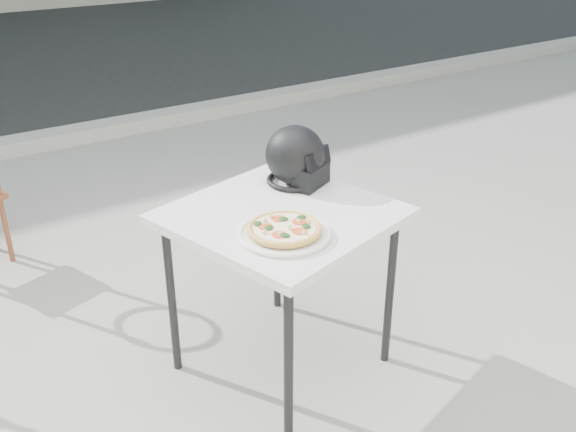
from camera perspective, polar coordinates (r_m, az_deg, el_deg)
ground at (r=3.15m, az=-14.18°, el=-11.24°), size 80.00×80.00×0.00m
cafe_table_main at (r=2.59m, az=-0.58°, el=-0.95°), size 0.97×0.97×0.76m
plate at (r=2.36m, az=-0.32°, el=-1.60°), size 0.36×0.36×0.02m
pizza at (r=2.35m, az=-0.33°, el=-1.11°), size 0.32×0.32×0.03m
helmet at (r=2.78m, az=0.79°, el=5.14°), size 0.34×0.34×0.26m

